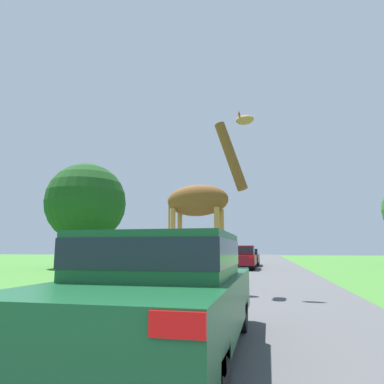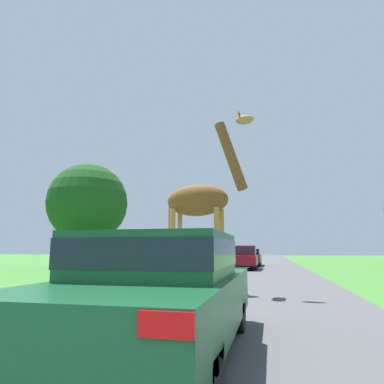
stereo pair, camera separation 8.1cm
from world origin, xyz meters
The scene contains 6 objects.
road centered at (0.00, 30.00, 0.00)m, with size 6.88×120.00×0.00m.
giraffe_near_road centered at (-0.83, 10.42, 2.74)m, with size 2.84×0.95×5.49m.
car_lead_maroon centered at (-0.20, 4.37, 0.76)m, with size 1.90×4.43×1.44m.
car_queue_right centered at (-0.56, 27.62, 0.71)m, with size 1.88×4.64×1.29m.
car_queue_left centered at (-0.67, 22.68, 0.79)m, with size 1.97×4.17×1.48m.
tree_centre_back centered at (-11.51, 22.18, 4.53)m, with size 5.64×5.64×7.36m.
Camera 2 is at (1.19, 0.18, 1.23)m, focal length 32.00 mm.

